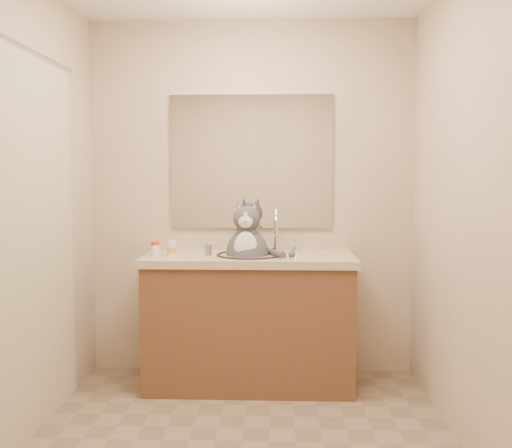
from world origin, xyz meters
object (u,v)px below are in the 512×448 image
at_px(pill_bottle_redcap, 155,249).
at_px(grey_canister, 208,250).
at_px(pill_bottle_orange, 172,249).
at_px(cat, 247,252).

xyz_separation_m(pill_bottle_redcap, grey_canister, (0.33, 0.05, -0.01)).
height_order(pill_bottle_redcap, pill_bottle_orange, pill_bottle_orange).
bearing_deg(pill_bottle_redcap, pill_bottle_orange, -3.46).
relative_size(cat, pill_bottle_redcap, 6.11).
xyz_separation_m(pill_bottle_redcap, pill_bottle_orange, (0.10, -0.01, 0.00)).
bearing_deg(cat, grey_canister, -172.19).
height_order(pill_bottle_orange, grey_canister, pill_bottle_orange).
bearing_deg(grey_canister, pill_bottle_redcap, -171.67).
xyz_separation_m(cat, pill_bottle_orange, (-0.47, -0.08, 0.03)).
bearing_deg(pill_bottle_redcap, grey_canister, 8.33).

